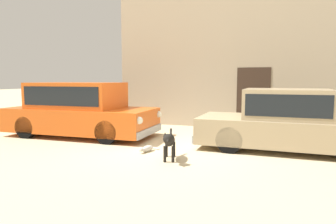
% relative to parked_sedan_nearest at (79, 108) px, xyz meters
% --- Properties ---
extents(ground_plane, '(80.00, 80.00, 0.00)m').
position_rel_parked_sedan_nearest_xyz_m(ground_plane, '(2.88, -0.91, -0.83)').
color(ground_plane, '#CCB78E').
extents(parked_sedan_nearest, '(4.57, 1.86, 1.61)m').
position_rel_parked_sedan_nearest_xyz_m(parked_sedan_nearest, '(0.00, 0.00, 0.00)').
color(parked_sedan_nearest, '#D15619').
rests_on(parked_sedan_nearest, ground_plane).
extents(parked_sedan_second, '(4.41, 1.90, 1.47)m').
position_rel_parked_sedan_nearest_xyz_m(parked_sedan_second, '(5.85, -0.01, -0.11)').
color(parked_sedan_second, tan).
rests_on(parked_sedan_second, ground_plane).
extents(stray_dog_spotted, '(0.40, 1.08, 0.67)m').
position_rel_parked_sedan_nearest_xyz_m(stray_dog_spotted, '(3.47, -1.84, -0.41)').
color(stray_dog_spotted, black).
rests_on(stray_dog_spotted, ground_plane).
extents(stray_cat, '(0.33, 0.63, 0.16)m').
position_rel_parked_sedan_nearest_xyz_m(stray_cat, '(2.72, -1.28, -0.76)').
color(stray_cat, beige).
rests_on(stray_cat, ground_plane).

